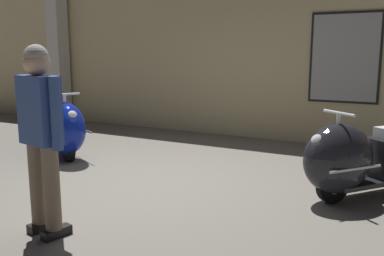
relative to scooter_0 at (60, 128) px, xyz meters
name	(u,v)px	position (x,y,z in m)	size (l,w,h in m)	color
ground_plane	(151,183)	(2.05, -0.48, -0.48)	(60.00, 60.00, 0.00)	slate
showroom_back_wall	(242,41)	(1.90, 3.03, 1.40)	(18.00, 0.63, 3.77)	#CCB784
scooter_0	(60,128)	(0.00, 0.00, 0.00)	(1.78, 1.19, 1.06)	black
scooter_1	(357,159)	(4.45, 0.15, -0.01)	(1.43, 1.63, 1.04)	black
visitor_0	(41,128)	(2.05, -2.22, 0.52)	(0.58, 0.33, 1.74)	black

